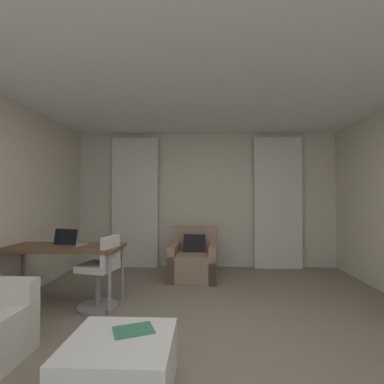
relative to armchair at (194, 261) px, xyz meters
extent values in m
plane|color=gray|center=(0.21, -2.18, -0.29)|extent=(12.00, 12.00, 0.00)
cube|color=beige|center=(0.21, 0.85, 1.01)|extent=(5.12, 0.06, 2.60)
cube|color=white|center=(0.21, -2.18, 2.34)|extent=(5.12, 6.12, 0.06)
cube|color=silver|center=(-1.17, 0.72, 0.96)|extent=(0.90, 0.06, 2.50)
cube|color=silver|center=(1.58, 0.72, 0.96)|extent=(0.90, 0.06, 2.50)
cube|color=#997A66|center=(0.00, -0.04, -0.07)|extent=(0.81, 0.82, 0.43)
cube|color=#997A66|center=(0.02, 0.28, 0.34)|extent=(0.77, 0.19, 0.40)
cube|color=#997A66|center=(0.32, -0.06, 0.00)|extent=(0.17, 0.78, 0.57)
cube|color=#997A66|center=(-0.32, -0.02, 0.00)|extent=(0.17, 0.78, 0.57)
cube|color=black|center=(0.00, 0.08, 0.25)|extent=(0.37, 0.22, 0.37)
cube|color=brown|center=(-1.59, -1.26, 0.43)|extent=(1.45, 0.62, 0.04)
cylinder|color=#99999E|center=(-2.27, -1.00, 0.06)|extent=(0.04, 0.04, 0.70)
cylinder|color=#99999E|center=(-0.92, -1.00, 0.06)|extent=(0.04, 0.04, 0.70)
cylinder|color=#99999E|center=(-0.92, -1.52, 0.06)|extent=(0.04, 0.04, 0.70)
cylinder|color=gray|center=(-1.13, -1.34, -0.06)|extent=(0.06, 0.06, 0.46)
cylinder|color=gray|center=(-1.13, -1.34, -0.27)|extent=(0.48, 0.48, 0.04)
cube|color=silver|center=(-1.13, -1.34, 0.21)|extent=(0.48, 0.48, 0.08)
cube|color=silver|center=(-0.96, -1.38, 0.42)|extent=(0.14, 0.36, 0.34)
cube|color=#ADADB2|center=(-1.52, -1.20, 0.46)|extent=(0.36, 0.29, 0.02)
cube|color=black|center=(-1.55, -1.31, 0.57)|extent=(0.32, 0.12, 0.20)
cube|color=white|center=(-0.41, -2.84, -0.09)|extent=(0.72, 0.70, 0.39)
cube|color=#387F5B|center=(-0.34, -2.73, 0.11)|extent=(0.34, 0.29, 0.01)
camera|label=1|loc=(0.16, -4.80, 1.07)|focal=26.79mm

